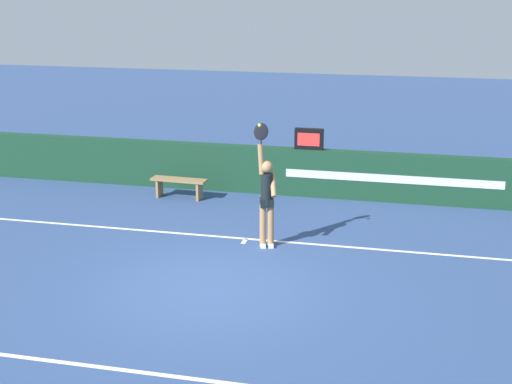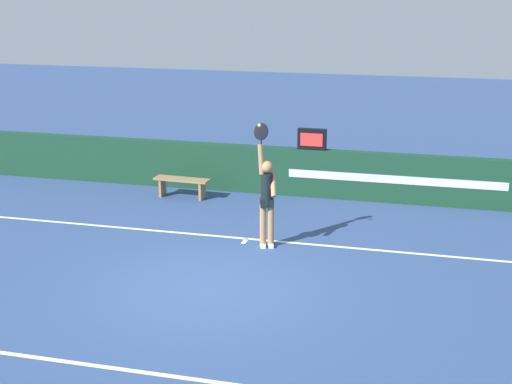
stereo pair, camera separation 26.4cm
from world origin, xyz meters
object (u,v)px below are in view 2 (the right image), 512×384
tennis_player (267,196)px  courtside_bench_near (182,183)px  speed_display (312,139)px  tennis_ball (259,125)px

tennis_player → courtside_bench_near: bearing=135.0°
speed_display → courtside_bench_near: (-3.02, -0.91, -1.07)m
tennis_ball → courtside_bench_near: tennis_ball is taller
courtside_bench_near → tennis_player: bearing=-45.0°
tennis_player → tennis_ball: (-0.08, -0.28, 1.46)m
tennis_ball → speed_display: bearing=85.7°
tennis_ball → courtside_bench_near: (-2.72, 3.08, -2.14)m
tennis_ball → courtside_bench_near: size_ratio=0.05×
tennis_player → tennis_ball: size_ratio=36.55×
speed_display → tennis_player: 3.74m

